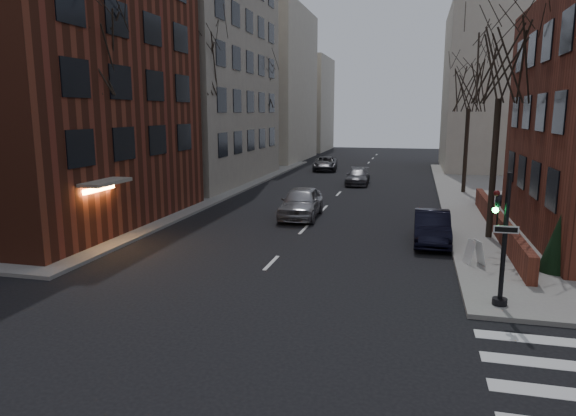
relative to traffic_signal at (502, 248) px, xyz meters
The scene contains 21 objects.
sidewalk_far_left 42.53m from the traffic_signal, 150.37° to the left, with size 44.00×44.00×0.15m, color gray.
building_left_brick 25.61m from the traffic_signal, 162.24° to the left, with size 15.00×15.00×18.00m, color maroon.
building_left_tan 37.33m from the traffic_signal, 134.92° to the left, with size 18.00×18.00×28.00m, color #9E9583.
low_wall_right 10.18m from the traffic_signal, 82.24° to the left, with size 0.35×16.00×1.00m, color maroon.
building_distant_la 51.89m from the traffic_signal, 116.50° to the left, with size 14.00×16.00×18.00m, color beige.
building_distant_ra 42.05m from the traffic_signal, 80.23° to the left, with size 14.00×14.00×16.00m, color beige.
building_distant_lb 66.59m from the traffic_signal, 108.38° to the left, with size 10.00×12.00×14.00m, color beige.
traffic_signal is the anchor object (origin of this frame).
tree_left_a 18.66m from the traffic_signal, 163.35° to the left, with size 4.18×4.18×10.26m.
tree_left_b 24.87m from the traffic_signal, 134.54° to the left, with size 4.40×4.40×10.80m.
tree_left_c 35.76m from the traffic_signal, 118.36° to the left, with size 3.96×3.96×9.72m.
tree_right_a 10.92m from the traffic_signal, 84.53° to the left, with size 3.96×3.96×9.72m.
tree_right_b 23.71m from the traffic_signal, 87.85° to the left, with size 3.74×3.74×9.18m.
streetlamp_near 20.86m from the traffic_signal, 141.13° to the left, with size 0.36×0.36×6.28m.
streetlamp_far 36.81m from the traffic_signal, 116.06° to the left, with size 0.36×0.36×6.28m.
parked_sedan 8.03m from the traffic_signal, 102.63° to the left, with size 1.55×4.45×1.47m, color black.
car_lane_silver 14.89m from the traffic_signal, 126.03° to the left, with size 2.03×5.05×1.72m, color #98989D.
car_lane_gray 27.15m from the traffic_signal, 105.26° to the left, with size 1.81×4.45×1.29m, color #45444A.
car_lane_far 37.63m from the traffic_signal, 107.85° to the left, with size 2.33×5.06×1.41m, color #3C3C41.
sandwich_board 4.46m from the traffic_signal, 93.38° to the left, with size 0.42×0.59×0.94m, color white.
evergreen_shrub 4.83m from the traffic_signal, 57.60° to the left, with size 1.28×1.28×2.14m, color black.
Camera 1 is at (5.36, -6.75, 5.86)m, focal length 32.00 mm.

